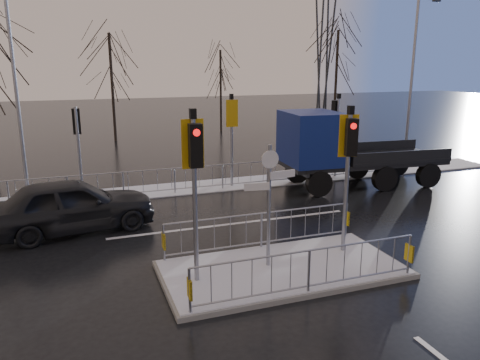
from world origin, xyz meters
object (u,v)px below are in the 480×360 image
object	(u,v)px
car_far_lane	(72,205)
flatbed_truck	(333,148)
street_lamp_left	(17,79)
traffic_island	(282,257)
street_lamp_right	(413,78)

from	to	relation	value
car_far_lane	flatbed_truck	bearing A→B (deg)	-87.87
car_far_lane	street_lamp_left	distance (m)	6.10
traffic_island	street_lamp_left	world-z (taller)	street_lamp_left
flatbed_truck	car_far_lane	bearing A→B (deg)	-169.70
street_lamp_right	street_lamp_left	world-z (taller)	street_lamp_left
car_far_lane	street_lamp_right	size ratio (longest dim) A/B	0.62
flatbed_truck	street_lamp_left	xyz separation A→B (m)	(-11.79, 2.77, 2.80)
flatbed_truck	street_lamp_left	size ratio (longest dim) A/B	0.86
street_lamp_left	car_far_lane	bearing A→B (deg)	-71.29
street_lamp_right	flatbed_truck	bearing A→B (deg)	-161.22
car_far_lane	street_lamp_right	bearing A→B (deg)	-84.94
street_lamp_left	street_lamp_right	bearing A→B (deg)	-3.37
flatbed_truck	traffic_island	bearing A→B (deg)	-128.66
traffic_island	street_lamp_left	bearing A→B (deg)	124.07
traffic_island	flatbed_truck	world-z (taller)	traffic_island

